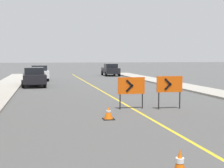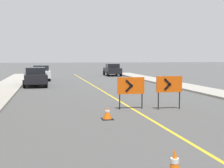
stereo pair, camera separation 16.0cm
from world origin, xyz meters
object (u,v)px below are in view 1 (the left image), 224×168
object	(u,v)px
parked_car_curb_near	(34,77)
parked_car_curb_mid	(39,73)
arrow_barricade_secondary	(170,85)
traffic_cone_second	(180,165)
traffic_cone_third	(108,113)
parked_car_curb_far	(110,70)
arrow_barricade_primary	(131,87)

from	to	relation	value
parked_car_curb_near	parked_car_curb_mid	size ratio (longest dim) A/B	1.00
arrow_barricade_secondary	traffic_cone_second	bearing A→B (deg)	-107.90
arrow_barricade_secondary	parked_car_curb_near	world-z (taller)	parked_car_curb_near
traffic_cone_third	parked_car_curb_mid	size ratio (longest dim) A/B	0.11
traffic_cone_second	parked_car_curb_far	xyz separation A→B (m)	(6.13, 34.61, 0.48)
traffic_cone_second	arrow_barricade_primary	world-z (taller)	arrow_barricade_primary
traffic_cone_third	parked_car_curb_far	xyz separation A→B (m)	(6.24, 28.35, 0.56)
traffic_cone_second	traffic_cone_third	distance (m)	6.26
parked_car_curb_near	traffic_cone_second	bearing A→B (deg)	-83.94
arrow_barricade_secondary	parked_car_curb_near	size ratio (longest dim) A/B	0.35
traffic_cone_third	arrow_barricade_secondary	world-z (taller)	arrow_barricade_secondary
traffic_cone_second	arrow_barricade_primary	distance (m)	8.61
arrow_barricade_secondary	parked_car_curb_mid	bearing A→B (deg)	110.80
parked_car_curb_near	parked_car_curb_far	bearing A→B (deg)	52.15
traffic_cone_second	traffic_cone_third	world-z (taller)	traffic_cone_second
traffic_cone_third	arrow_barricade_secondary	xyz separation A→B (m)	(3.29, 1.78, 0.86)
parked_car_curb_mid	traffic_cone_third	bearing A→B (deg)	-85.36
parked_car_curb_near	parked_car_curb_mid	world-z (taller)	same
traffic_cone_third	parked_car_curb_far	bearing A→B (deg)	77.58
traffic_cone_second	parked_car_curb_far	bearing A→B (deg)	79.95
traffic_cone_third	arrow_barricade_primary	xyz separation A→B (m)	(1.56, 2.20, 0.80)
traffic_cone_third	arrow_barricade_secondary	size ratio (longest dim) A/B	0.32
parked_car_curb_far	parked_car_curb_mid	bearing A→B (deg)	-142.14
parked_car_curb_mid	parked_car_curb_far	bearing A→B (deg)	33.29
traffic_cone_second	arrow_barricade_secondary	distance (m)	8.68
parked_car_curb_near	parked_car_curb_far	xyz separation A→B (m)	(9.42, 13.42, 0.00)
parked_car_curb_near	parked_car_curb_far	size ratio (longest dim) A/B	1.01
arrow_barricade_primary	arrow_barricade_secondary	distance (m)	1.78
arrow_barricade_primary	parked_car_curb_far	world-z (taller)	parked_car_curb_far
arrow_barricade_secondary	parked_car_curb_near	bearing A→B (deg)	119.89
traffic_cone_third	parked_car_curb_near	bearing A→B (deg)	102.02
arrow_barricade_secondary	parked_car_curb_mid	size ratio (longest dim) A/B	0.35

